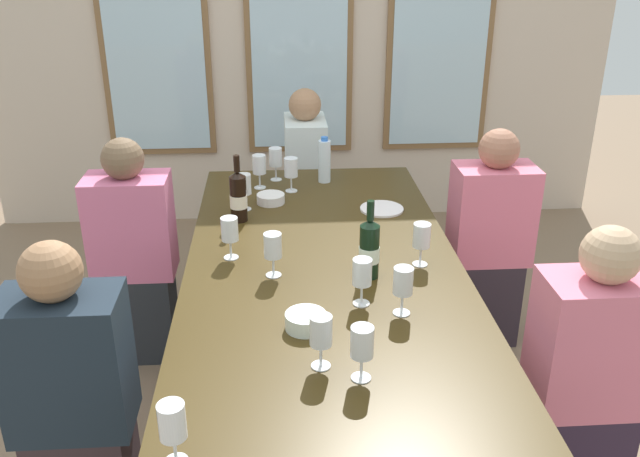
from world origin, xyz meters
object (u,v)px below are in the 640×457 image
object	(u,v)px
seated_person_2	(135,258)
seated_person_3	(489,244)
wine_glass_2	(244,186)
wine_glass_1	(362,344)
white_plate_0	(382,209)
wine_glass_9	(172,423)
wine_glass_5	(291,169)
seated_person_1	(586,384)
wine_glass_8	(362,274)
wine_bottle_0	(369,248)
tasting_bowl_0	(271,199)
wine_glass_0	(259,165)
wine_glass_4	(276,158)
wine_glass_10	(403,282)
dining_table	(324,279)
water_bottle	(324,161)
wine_glass_7	(422,236)
wine_glass_6	(273,248)
wine_glass_11	(321,332)
seated_person_0	(75,405)
wine_bottle_1	(238,196)
wine_glass_3	(230,231)
seated_person_4	(306,184)
tasting_bowl_1	(306,321)

from	to	relation	value
seated_person_2	seated_person_3	size ratio (longest dim) A/B	1.00
wine_glass_2	wine_glass_1	bearing A→B (deg)	-74.11
white_plate_0	wine_glass_9	size ratio (longest dim) A/B	1.17
wine_glass_1	wine_glass_2	bearing A→B (deg)	105.89
wine_glass_5	seated_person_1	size ratio (longest dim) A/B	0.16
wine_glass_8	wine_glass_1	bearing A→B (deg)	-97.25
wine_bottle_0	seated_person_1	xyz separation A→B (m)	(0.70, -0.43, -0.33)
tasting_bowl_0	wine_glass_0	size ratio (longest dim) A/B	0.77
tasting_bowl_0	wine_glass_4	bearing A→B (deg)	84.99
seated_person_3	wine_glass_10	bearing A→B (deg)	-122.59
tasting_bowl_0	wine_glass_8	bearing A→B (deg)	-72.30
dining_table	wine_glass_4	distance (m)	1.03
dining_table	water_bottle	size ratio (longest dim) A/B	9.65
wine_glass_4	wine_glass_9	world-z (taller)	same
wine_glass_7	wine_glass_9	bearing A→B (deg)	-128.69
wine_glass_6	wine_glass_11	size ratio (longest dim) A/B	1.00
tasting_bowl_0	wine_glass_9	xyz separation A→B (m)	(-0.24, -1.72, 0.10)
wine_glass_10	seated_person_0	distance (m)	1.15
wine_bottle_1	wine_glass_1	bearing A→B (deg)	-71.63
wine_glass_1	wine_glass_3	size ratio (longest dim) A/B	1.00
wine_glass_3	wine_glass_11	distance (m)	0.82
wine_glass_9	wine_glass_6	bearing A→B (deg)	75.78
wine_glass_11	seated_person_4	size ratio (longest dim) A/B	0.16
wine_glass_2	wine_glass_8	distance (m)	1.01
tasting_bowl_1	wine_glass_4	distance (m)	1.46
seated_person_3	wine_glass_5	bearing A→B (deg)	165.71
wine_bottle_0	wine_glass_10	size ratio (longest dim) A/B	1.77
wine_glass_7	seated_person_0	bearing A→B (deg)	-157.66
wine_bottle_0	tasting_bowl_0	xyz separation A→B (m)	(-0.37, 0.78, -0.09)
wine_glass_11	seated_person_0	distance (m)	0.88
water_bottle	seated_person_1	world-z (taller)	seated_person_1
wine_bottle_0	wine_glass_3	world-z (taller)	wine_bottle_0
wine_bottle_0	wine_bottle_1	world-z (taller)	same
tasting_bowl_0	seated_person_2	size ratio (longest dim) A/B	0.12
wine_glass_6	wine_glass_10	size ratio (longest dim) A/B	1.00
wine_glass_1	wine_glass_10	bearing A→B (deg)	62.64
wine_glass_3	wine_glass_11	bearing A→B (deg)	-68.01
wine_glass_7	wine_glass_8	distance (m)	0.39
wine_bottle_1	seated_person_3	distance (m)	1.26
wine_glass_4	wine_glass_9	distance (m)	2.07
tasting_bowl_1	dining_table	bearing A→B (deg)	78.27
tasting_bowl_1	seated_person_0	xyz separation A→B (m)	(-0.76, -0.07, -0.24)
wine_glass_4	seated_person_3	size ratio (longest dim) A/B	0.16
wine_glass_3	dining_table	bearing A→B (deg)	-12.86
tasting_bowl_0	wine_glass_8	world-z (taller)	wine_glass_8
wine_glass_0	seated_person_1	size ratio (longest dim) A/B	0.16
seated_person_1	seated_person_2	world-z (taller)	same
tasting_bowl_0	seated_person_2	distance (m)	0.70
water_bottle	wine_glass_0	size ratio (longest dim) A/B	1.38
wine_glass_2	wine_glass_4	size ratio (longest dim) A/B	1.00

